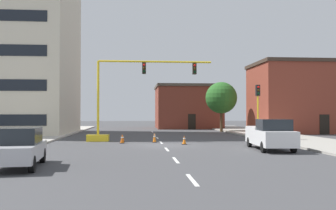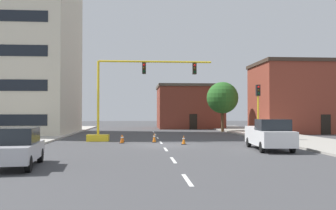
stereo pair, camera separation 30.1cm
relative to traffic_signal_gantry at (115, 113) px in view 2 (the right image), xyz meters
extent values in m
plane|color=#424244|center=(3.76, -4.37, -2.33)|extent=(160.00, 160.00, 0.00)
cube|color=#B2ADA3|center=(-8.13, 3.63, -2.26)|extent=(6.00, 56.00, 0.14)
cube|color=#9E998E|center=(15.64, 3.63, -2.26)|extent=(6.00, 56.00, 0.14)
cube|color=silver|center=(3.76, -18.37, -2.33)|extent=(0.16, 2.40, 0.01)
cube|color=silver|center=(3.76, -12.87, -2.33)|extent=(0.16, 2.40, 0.01)
cube|color=silver|center=(3.76, -7.37, -2.33)|extent=(0.16, 2.40, 0.01)
cube|color=silver|center=(3.76, -1.87, -2.33)|extent=(0.16, 2.40, 0.01)
cube|color=silver|center=(3.76, 3.63, -2.33)|extent=(0.16, 2.40, 0.01)
cube|color=silver|center=(3.76, 9.13, -2.33)|extent=(0.16, 2.40, 0.01)
cube|color=silver|center=(3.76, 14.63, -2.33)|extent=(0.16, 2.40, 0.01)
cube|color=beige|center=(-12.29, 11.85, 9.42)|extent=(13.29, 13.62, 23.51)
cube|color=brown|center=(9.70, 25.63, 0.78)|extent=(9.61, 9.18, 6.22)
cube|color=#4C4238|center=(9.70, 25.63, 4.09)|extent=(9.91, 9.48, 0.40)
cube|color=black|center=(9.70, 21.01, -1.23)|extent=(1.10, 0.06, 2.20)
cube|color=brown|center=(22.29, 11.51, 1.67)|extent=(12.55, 8.15, 8.01)
cube|color=#3D2D23|center=(22.29, 11.51, 5.88)|extent=(12.85, 8.45, 0.40)
cube|color=black|center=(22.29, 7.40, -1.23)|extent=(1.10, 0.06, 2.20)
cube|color=yellow|center=(-1.43, 0.00, -2.06)|extent=(1.80, 1.20, 0.55)
cylinder|color=yellow|center=(-1.43, 0.00, 1.32)|extent=(0.20, 0.20, 6.20)
cylinder|color=yellow|center=(3.38, 0.00, 4.42)|extent=(9.63, 0.16, 0.16)
cube|color=black|center=(2.42, 0.00, 3.84)|extent=(0.32, 0.36, 0.95)
sphere|color=red|center=(2.42, -0.19, 4.12)|extent=(0.20, 0.20, 0.20)
sphere|color=#38280A|center=(2.42, -0.19, 3.84)|extent=(0.20, 0.20, 0.20)
sphere|color=black|center=(2.42, -0.19, 3.56)|extent=(0.20, 0.20, 0.20)
cube|color=black|center=(6.76, 0.00, 3.84)|extent=(0.32, 0.36, 0.95)
sphere|color=red|center=(6.76, -0.19, 4.12)|extent=(0.20, 0.20, 0.20)
sphere|color=#38280A|center=(6.76, -0.19, 3.84)|extent=(0.20, 0.20, 0.20)
sphere|color=black|center=(6.76, -0.19, 3.56)|extent=(0.20, 0.20, 0.20)
cylinder|color=yellow|center=(12.23, -0.33, 0.07)|extent=(0.14, 0.14, 4.80)
cube|color=black|center=(12.23, -0.33, 1.99)|extent=(0.32, 0.36, 0.95)
sphere|color=red|center=(12.23, -0.52, 2.27)|extent=(0.20, 0.20, 0.20)
sphere|color=#38280A|center=(12.23, -0.52, 1.99)|extent=(0.20, 0.20, 0.20)
sphere|color=black|center=(12.23, -0.52, 1.71)|extent=(0.20, 0.20, 0.20)
cylinder|color=#4C3823|center=(12.41, 14.28, -0.94)|extent=(0.36, 0.36, 2.79)
sphere|color=#286023|center=(12.41, 14.28, 1.94)|extent=(3.96, 3.96, 3.96)
cube|color=white|center=(10.37, -8.19, -1.52)|extent=(2.42, 5.54, 0.95)
cube|color=#1E2328|center=(10.30, -9.08, -0.69)|extent=(1.98, 1.94, 0.70)
cube|color=white|center=(10.46, -7.00, -0.96)|extent=(2.21, 2.96, 0.16)
cylinder|color=black|center=(11.12, -10.09, -1.99)|extent=(0.27, 0.70, 0.68)
cylinder|color=black|center=(9.33, -9.95, -1.99)|extent=(0.27, 0.70, 0.68)
cylinder|color=black|center=(11.41, -6.43, -1.99)|extent=(0.27, 0.70, 0.68)
cylinder|color=black|center=(9.62, -6.29, -1.99)|extent=(0.27, 0.70, 0.68)
cube|color=#B7B7BC|center=(-3.37, -14.82, -1.64)|extent=(2.32, 4.67, 0.70)
cube|color=#1E2328|center=(-3.38, -14.72, -0.94)|extent=(1.94, 2.47, 0.70)
cylinder|color=black|center=(-4.36, -13.39, -1.99)|extent=(0.29, 0.70, 0.68)
cylinder|color=black|center=(-2.71, -13.21, -1.99)|extent=(0.29, 0.70, 0.68)
cylinder|color=black|center=(-2.39, -16.25, -1.99)|extent=(0.29, 0.70, 0.68)
cube|color=black|center=(0.67, -2.33, -2.31)|extent=(0.36, 0.36, 0.04)
cone|color=orange|center=(0.67, -2.33, -1.95)|extent=(0.28, 0.28, 0.68)
cylinder|color=white|center=(0.67, -2.33, -1.87)|extent=(0.19, 0.19, 0.08)
cube|color=black|center=(5.37, -3.76, -2.31)|extent=(0.36, 0.36, 0.04)
cone|color=orange|center=(5.37, -3.76, -1.96)|extent=(0.28, 0.28, 0.66)
cylinder|color=white|center=(5.37, -3.76, -1.88)|extent=(0.19, 0.19, 0.08)
cube|color=black|center=(3.23, -1.67, -2.31)|extent=(0.36, 0.36, 0.04)
cone|color=orange|center=(3.23, -1.67, -1.93)|extent=(0.28, 0.28, 0.73)
cylinder|color=white|center=(3.23, -1.67, -1.84)|extent=(0.19, 0.19, 0.08)
cube|color=black|center=(0.67, -1.09, -2.31)|extent=(0.36, 0.36, 0.04)
cone|color=orange|center=(0.67, -1.09, -2.01)|extent=(0.28, 0.28, 0.56)
cylinder|color=white|center=(0.67, -1.09, -1.94)|extent=(0.19, 0.19, 0.08)
camera|label=1|loc=(1.77, -31.49, 0.07)|focal=39.63mm
camera|label=2|loc=(2.07, -31.52, 0.07)|focal=39.63mm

